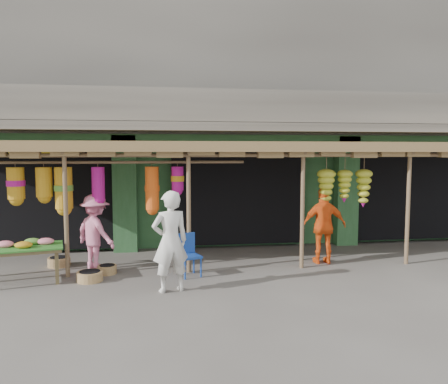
{
  "coord_description": "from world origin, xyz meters",
  "views": [
    {
      "loc": [
        -2.06,
        -9.38,
        2.54
      ],
      "look_at": [
        -0.57,
        1.0,
        1.61
      ],
      "focal_mm": 35.0,
      "sensor_mm": 36.0,
      "label": 1
    }
  ],
  "objects": [
    {
      "name": "basket_right",
      "position": [
        -3.22,
        -0.08,
        0.09
      ],
      "size": [
        0.5,
        0.5,
        0.18
      ],
      "primitive_type": "cylinder",
      "rotation": [
        0.0,
        0.0,
        -0.31
      ],
      "color": "olive",
      "rests_on": "ground"
    },
    {
      "name": "building",
      "position": [
        -0.0,
        4.87,
        3.37
      ],
      "size": [
        16.4,
        6.8,
        7.0
      ],
      "color": "gray",
      "rests_on": "ground"
    },
    {
      "name": "basket_left",
      "position": [
        -4.37,
        0.71,
        0.1
      ],
      "size": [
        0.55,
        0.55,
        0.2
      ],
      "primitive_type": "cylinder",
      "rotation": [
        0.0,
        0.0,
        0.14
      ],
      "color": "olive",
      "rests_on": "ground"
    },
    {
      "name": "basket_mid",
      "position": [
        -3.5,
        -0.58,
        0.1
      ],
      "size": [
        0.63,
        0.63,
        0.2
      ],
      "primitive_type": "cylinder",
      "rotation": [
        0.0,
        0.0,
        -0.28
      ],
      "color": "olive",
      "rests_on": "ground"
    },
    {
      "name": "ground",
      "position": [
        0.0,
        0.0,
        0.0
      ],
      "size": [
        80.0,
        80.0,
        0.0
      ],
      "primitive_type": "plane",
      "color": "#514C47",
      "rests_on": "ground"
    },
    {
      "name": "person_vendor",
      "position": [
        1.63,
        0.13,
        0.88
      ],
      "size": [
        1.05,
        0.48,
        1.76
      ],
      "primitive_type": "imported",
      "rotation": [
        0.0,
        0.0,
        3.09
      ],
      "color": "#EE5816",
      "rests_on": "ground"
    },
    {
      "name": "blue_chair",
      "position": [
        -1.54,
        -0.43,
        0.49
      ],
      "size": [
        0.54,
        0.54,
        0.87
      ],
      "rotation": [
        0.0,
        0.0,
        0.35
      ],
      "color": "#163B94",
      "rests_on": "ground"
    },
    {
      "name": "person_shopper",
      "position": [
        -3.5,
        0.27,
        0.83
      ],
      "size": [
        1.2,
        1.18,
        1.66
      ],
      "primitive_type": "imported",
      "rotation": [
        0.0,
        0.0,
        2.39
      ],
      "color": "pink",
      "rests_on": "ground"
    },
    {
      "name": "flower_table",
      "position": [
        -4.72,
        -0.51,
        0.69
      ],
      "size": [
        1.57,
        1.13,
        0.85
      ],
      "rotation": [
        0.0,
        0.0,
        0.23
      ],
      "color": "brown",
      "rests_on": "ground"
    },
    {
      "name": "awning",
      "position": [
        -0.15,
        0.8,
        2.57
      ],
      "size": [
        14.0,
        2.7,
        2.79
      ],
      "color": "brown",
      "rests_on": "ground"
    },
    {
      "name": "person_front",
      "position": [
        -1.92,
        -1.45,
        0.93
      ],
      "size": [
        0.78,
        0.62,
        1.87
      ],
      "primitive_type": "imported",
      "rotation": [
        0.0,
        0.0,
        3.43
      ],
      "color": "silver",
      "rests_on": "ground"
    }
  ]
}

